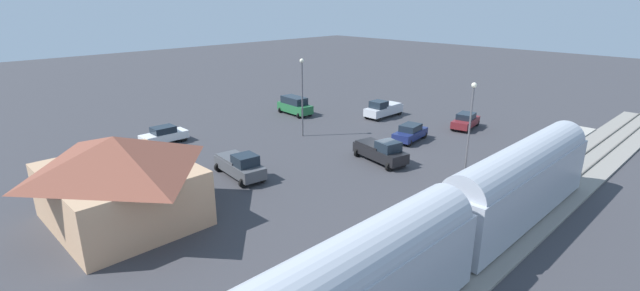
{
  "coord_description": "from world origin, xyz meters",
  "views": [
    {
      "loc": [
        -23.88,
        31.44,
        13.87
      ],
      "look_at": [
        3.93,
        4.03,
        1.0
      ],
      "focal_mm": 25.16,
      "sensor_mm": 36.0,
      "label": 1
    }
  ],
  "objects_px": {
    "pickup_black": "(381,151)",
    "pedestrian_on_platform": "(431,201)",
    "sedan_navy": "(410,133)",
    "sedan_white": "(164,135)",
    "sedan_maroon": "(466,121)",
    "pickup_charcoal": "(240,165)",
    "light_pole_near_platform": "(471,116)",
    "suv_green": "(295,105)",
    "light_pole_lot_center": "(302,89)",
    "pickup_silver": "(383,109)",
    "station_building": "(119,178)"
  },
  "relations": [
    {
      "from": "sedan_white",
      "to": "light_pole_near_platform",
      "type": "bearing_deg",
      "value": -148.95
    },
    {
      "from": "station_building",
      "to": "pickup_black",
      "type": "xyz_separation_m",
      "value": [
        -5.0,
        -20.68,
        -1.96
      ]
    },
    {
      "from": "sedan_navy",
      "to": "sedan_white",
      "type": "distance_m",
      "value": 24.79
    },
    {
      "from": "pickup_black",
      "to": "light_pole_lot_center",
      "type": "relative_size",
      "value": 0.7
    },
    {
      "from": "sedan_maroon",
      "to": "light_pole_near_platform",
      "type": "relative_size",
      "value": 0.64
    },
    {
      "from": "light_pole_near_platform",
      "to": "station_building",
      "type": "bearing_deg",
      "value": 65.33
    },
    {
      "from": "sedan_white",
      "to": "light_pole_near_platform",
      "type": "relative_size",
      "value": 0.61
    },
    {
      "from": "sedan_navy",
      "to": "light_pole_near_platform",
      "type": "height_order",
      "value": "light_pole_near_platform"
    },
    {
      "from": "pickup_black",
      "to": "pickup_silver",
      "type": "bearing_deg",
      "value": -52.93
    },
    {
      "from": "pickup_silver",
      "to": "pickup_black",
      "type": "bearing_deg",
      "value": 127.07
    },
    {
      "from": "pickup_charcoal",
      "to": "sedan_navy",
      "type": "bearing_deg",
      "value": -102.76
    },
    {
      "from": "pedestrian_on_platform",
      "to": "light_pole_near_platform",
      "type": "relative_size",
      "value": 0.23
    },
    {
      "from": "sedan_navy",
      "to": "suv_green",
      "type": "bearing_deg",
      "value": 3.52
    },
    {
      "from": "pedestrian_on_platform",
      "to": "pickup_silver",
      "type": "height_order",
      "value": "pickup_silver"
    },
    {
      "from": "sedan_navy",
      "to": "sedan_white",
      "type": "height_order",
      "value": "same"
    },
    {
      "from": "sedan_navy",
      "to": "sedan_white",
      "type": "xyz_separation_m",
      "value": [
        16.82,
        18.21,
        0.0
      ]
    },
    {
      "from": "sedan_white",
      "to": "light_pole_near_platform",
      "type": "distance_m",
      "value": 29.15
    },
    {
      "from": "pedestrian_on_platform",
      "to": "light_pole_lot_center",
      "type": "relative_size",
      "value": 0.21
    },
    {
      "from": "sedan_maroon",
      "to": "pickup_silver",
      "type": "bearing_deg",
      "value": 14.8
    },
    {
      "from": "light_pole_lot_center",
      "to": "sedan_maroon",
      "type": "bearing_deg",
      "value": -125.51
    },
    {
      "from": "light_pole_lot_center",
      "to": "suv_green",
      "type": "bearing_deg",
      "value": -36.48
    },
    {
      "from": "sedan_maroon",
      "to": "sedan_white",
      "type": "xyz_separation_m",
      "value": [
        18.49,
        26.49,
        0.0
      ]
    },
    {
      "from": "suv_green",
      "to": "sedan_white",
      "type": "relative_size",
      "value": 1.11
    },
    {
      "from": "pickup_black",
      "to": "light_pole_near_platform",
      "type": "relative_size",
      "value": 0.76
    },
    {
      "from": "suv_green",
      "to": "sedan_navy",
      "type": "xyz_separation_m",
      "value": [
        -16.53,
        -1.02,
        -0.27
      ]
    },
    {
      "from": "suv_green",
      "to": "sedan_white",
      "type": "height_order",
      "value": "suv_green"
    },
    {
      "from": "pedestrian_on_platform",
      "to": "sedan_maroon",
      "type": "relative_size",
      "value": 0.36
    },
    {
      "from": "pickup_black",
      "to": "pickup_silver",
      "type": "xyz_separation_m",
      "value": [
        9.64,
        -12.76,
        0.0
      ]
    },
    {
      "from": "station_building",
      "to": "pedestrian_on_platform",
      "type": "bearing_deg",
      "value": -134.27
    },
    {
      "from": "sedan_maroon",
      "to": "pickup_silver",
      "type": "xyz_separation_m",
      "value": [
        9.57,
        2.53,
        0.15
      ]
    },
    {
      "from": "light_pole_near_platform",
      "to": "suv_green",
      "type": "bearing_deg",
      "value": -5.34
    },
    {
      "from": "pedestrian_on_platform",
      "to": "pickup_black",
      "type": "bearing_deg",
      "value": -34.91
    },
    {
      "from": "light_pole_lot_center",
      "to": "pickup_charcoal",
      "type": "bearing_deg",
      "value": 113.38
    },
    {
      "from": "station_building",
      "to": "suv_green",
      "type": "xyz_separation_m",
      "value": [
        13.26,
        -26.67,
        -1.84
      ]
    },
    {
      "from": "suv_green",
      "to": "sedan_navy",
      "type": "relative_size",
      "value": 1.06
    },
    {
      "from": "pickup_black",
      "to": "sedan_maroon",
      "type": "xyz_separation_m",
      "value": [
        0.07,
        -15.29,
        -0.15
      ]
    },
    {
      "from": "sedan_navy",
      "to": "light_pole_near_platform",
      "type": "bearing_deg",
      "value": 157.37
    },
    {
      "from": "sedan_maroon",
      "to": "pickup_black",
      "type": "bearing_deg",
      "value": 90.25
    },
    {
      "from": "light_pole_lot_center",
      "to": "sedan_white",
      "type": "bearing_deg",
      "value": 55.85
    },
    {
      "from": "sedan_navy",
      "to": "light_pole_lot_center",
      "type": "relative_size",
      "value": 0.58
    },
    {
      "from": "pickup_silver",
      "to": "sedan_maroon",
      "type": "bearing_deg",
      "value": -165.2
    },
    {
      "from": "sedan_white",
      "to": "suv_green",
      "type": "bearing_deg",
      "value": -90.98
    },
    {
      "from": "pedestrian_on_platform",
      "to": "light_pole_near_platform",
      "type": "distance_m",
      "value": 10.94
    },
    {
      "from": "light_pole_near_platform",
      "to": "sedan_navy",
      "type": "bearing_deg",
      "value": -22.63
    },
    {
      "from": "pedestrian_on_platform",
      "to": "pickup_charcoal",
      "type": "relative_size",
      "value": 0.31
    },
    {
      "from": "suv_green",
      "to": "sedan_navy",
      "type": "bearing_deg",
      "value": -176.48
    },
    {
      "from": "pickup_black",
      "to": "light_pole_lot_center",
      "type": "height_order",
      "value": "light_pole_lot_center"
    },
    {
      "from": "pickup_black",
      "to": "pedestrian_on_platform",
      "type": "bearing_deg",
      "value": 145.09
    },
    {
      "from": "suv_green",
      "to": "pickup_charcoal",
      "type": "distance_m",
      "value": 21.02
    },
    {
      "from": "suv_green",
      "to": "sedan_white",
      "type": "distance_m",
      "value": 17.19
    }
  ]
}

